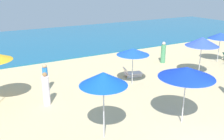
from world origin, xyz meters
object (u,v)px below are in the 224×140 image
at_px(umbrella_2, 103,79).
at_px(umbrella_3, 187,72).
at_px(lounge_chair_1_0, 132,73).
at_px(beachgoer_1, 163,53).
at_px(umbrella_1, 133,52).
at_px(beachgoer_0, 45,78).
at_px(umbrella_4, 202,42).
at_px(umbrella_0, 221,36).
at_px(beachgoer_4, 46,90).

relative_size(umbrella_2, umbrella_3, 1.07).
height_order(lounge_chair_1_0, umbrella_3, umbrella_3).
bearing_deg(umbrella_2, beachgoer_1, 37.63).
height_order(umbrella_1, lounge_chair_1_0, umbrella_1).
bearing_deg(beachgoer_1, umbrella_3, -146.96).
relative_size(lounge_chair_1_0, umbrella_2, 0.48).
bearing_deg(umbrella_2, umbrella_1, 45.13).
bearing_deg(lounge_chair_1_0, beachgoer_0, 97.76).
bearing_deg(umbrella_1, umbrella_4, -10.67).
bearing_deg(umbrella_4, umbrella_1, 169.33).
xyz_separation_m(umbrella_0, umbrella_3, (-9.09, -5.44, 0.27)).
relative_size(umbrella_1, umbrella_2, 0.82).
relative_size(umbrella_3, beachgoer_1, 1.55).
height_order(umbrella_1, beachgoer_0, umbrella_1).
distance_m(umbrella_0, umbrella_2, 13.44).
xyz_separation_m(lounge_chair_1_0, beachgoer_4, (-5.98, -1.33, 0.57)).
bearing_deg(umbrella_3, beachgoer_1, 54.82).
bearing_deg(umbrella_3, umbrella_2, 169.06).
distance_m(umbrella_1, beachgoer_1, 5.41).
xyz_separation_m(umbrella_2, beachgoer_1, (8.65, 6.67, -1.70)).
distance_m(umbrella_1, beachgoer_0, 5.19).
xyz_separation_m(umbrella_0, umbrella_1, (-8.50, -0.69, -0.01)).
relative_size(umbrella_4, beachgoer_4, 1.50).
relative_size(lounge_chair_1_0, umbrella_4, 0.51).
bearing_deg(beachgoer_1, umbrella_4, -110.13).
relative_size(lounge_chair_1_0, beachgoer_4, 0.77).
distance_m(umbrella_3, beachgoer_1, 9.11).
height_order(umbrella_0, beachgoer_0, umbrella_0).
bearing_deg(lounge_chair_1_0, umbrella_1, 159.67).
bearing_deg(umbrella_2, beachgoer_0, 96.81).
xyz_separation_m(umbrella_1, umbrella_2, (-4.06, -4.08, 0.43)).
xyz_separation_m(umbrella_1, lounge_chair_1_0, (0.77, 1.18, -1.82)).
bearing_deg(beachgoer_4, umbrella_1, 126.65).
height_order(lounge_chair_1_0, umbrella_2, umbrella_2).
distance_m(lounge_chair_1_0, umbrella_2, 7.49).
height_order(beachgoer_0, beachgoer_4, beachgoer_4).
bearing_deg(beachgoer_4, umbrella_3, 80.09).
xyz_separation_m(umbrella_0, beachgoer_4, (-13.71, -0.84, -1.25)).
height_order(umbrella_0, umbrella_4, umbrella_4).
height_order(umbrella_2, beachgoer_4, umbrella_2).
bearing_deg(beachgoer_0, lounge_chair_1_0, 154.16).
xyz_separation_m(umbrella_4, beachgoer_4, (-9.89, 0.73, -1.50)).
distance_m(umbrella_2, umbrella_4, 9.31).
bearing_deg(umbrella_4, lounge_chair_1_0, 152.25).
distance_m(umbrella_0, lounge_chair_1_0, 7.96).
bearing_deg(umbrella_3, umbrella_4, 36.30).
distance_m(umbrella_2, beachgoer_4, 4.42).
distance_m(umbrella_1, umbrella_2, 5.78).
xyz_separation_m(umbrella_1, umbrella_4, (4.68, -0.88, 0.26)).
relative_size(umbrella_1, umbrella_3, 0.88).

